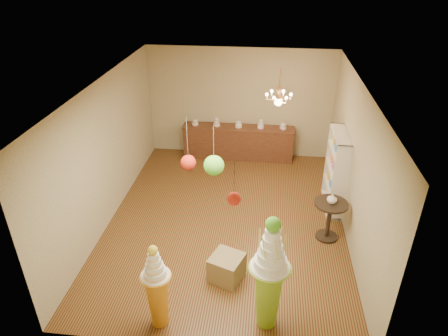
# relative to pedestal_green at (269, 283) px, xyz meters

# --- Properties ---
(floor) EXTENTS (6.50, 6.50, 0.00)m
(floor) POSITION_rel_pedestal_green_xyz_m (-0.92, 2.66, -0.84)
(floor) COLOR brown
(floor) RESTS_ON ground
(ceiling) EXTENTS (6.50, 6.50, 0.00)m
(ceiling) POSITION_rel_pedestal_green_xyz_m (-0.92, 2.66, 2.16)
(ceiling) COLOR white
(ceiling) RESTS_ON ground
(wall_back) EXTENTS (5.00, 0.04, 3.00)m
(wall_back) POSITION_rel_pedestal_green_xyz_m (-0.92, 5.91, 0.66)
(wall_back) COLOR tan
(wall_back) RESTS_ON ground
(wall_front) EXTENTS (5.00, 0.04, 3.00)m
(wall_front) POSITION_rel_pedestal_green_xyz_m (-0.92, -0.59, 0.66)
(wall_front) COLOR tan
(wall_front) RESTS_ON ground
(wall_left) EXTENTS (0.04, 6.50, 3.00)m
(wall_left) POSITION_rel_pedestal_green_xyz_m (-3.42, 2.66, 0.66)
(wall_left) COLOR tan
(wall_left) RESTS_ON ground
(wall_right) EXTENTS (0.04, 6.50, 3.00)m
(wall_right) POSITION_rel_pedestal_green_xyz_m (1.58, 2.66, 0.66)
(wall_right) COLOR tan
(wall_right) RESTS_ON ground
(pedestal_green) EXTENTS (0.71, 0.71, 2.03)m
(pedestal_green) POSITION_rel_pedestal_green_xyz_m (0.00, 0.00, 0.00)
(pedestal_green) COLOR #8FC22A
(pedestal_green) RESTS_ON floor
(pedestal_orange) EXTENTS (0.56, 0.56, 1.54)m
(pedestal_orange) POSITION_rel_pedestal_green_xyz_m (-1.66, -0.19, -0.22)
(pedestal_orange) COLOR orange
(pedestal_orange) RESTS_ON floor
(burlap_riser) EXTENTS (0.69, 0.69, 0.48)m
(burlap_riser) POSITION_rel_pedestal_green_xyz_m (-0.73, 0.89, -0.60)
(burlap_riser) COLOR olive
(burlap_riser) RESTS_ON floor
(sideboard) EXTENTS (3.04, 0.54, 1.16)m
(sideboard) POSITION_rel_pedestal_green_xyz_m (-0.92, 5.63, -0.36)
(sideboard) COLOR #522B1A
(sideboard) RESTS_ON floor
(shelving_unit) EXTENTS (0.33, 1.20, 1.80)m
(shelving_unit) POSITION_rel_pedestal_green_xyz_m (1.42, 3.46, 0.06)
(shelving_unit) COLOR beige
(shelving_unit) RESTS_ON floor
(round_table) EXTENTS (0.86, 0.86, 0.85)m
(round_table) POSITION_rel_pedestal_green_xyz_m (1.18, 2.27, -0.30)
(round_table) COLOR black
(round_table) RESTS_ON floor
(vase) EXTENTS (0.23, 0.23, 0.20)m
(vase) POSITION_rel_pedestal_green_xyz_m (1.18, 2.27, 0.11)
(vase) COLOR beige
(vase) RESTS_ON round_table
(pom_red_left) EXTENTS (0.25, 0.25, 0.97)m
(pom_red_left) POSITION_rel_pedestal_green_xyz_m (-1.39, 1.18, 1.32)
(pom_red_left) COLOR #463C32
(pom_red_left) RESTS_ON ceiling
(pom_green_mid) EXTENTS (0.32, 0.32, 0.87)m
(pom_green_mid) POSITION_rel_pedestal_green_xyz_m (-0.93, 0.88, 1.45)
(pom_green_mid) COLOR #463C32
(pom_green_mid) RESTS_ON ceiling
(pom_red_right) EXTENTS (0.18, 0.18, 0.62)m
(pom_red_right) POSITION_rel_pedestal_green_xyz_m (-0.52, -0.26, 1.62)
(pom_red_right) COLOR #463C32
(pom_red_right) RESTS_ON ceiling
(chandelier) EXTENTS (0.67, 0.67, 0.85)m
(chandelier) POSITION_rel_pedestal_green_xyz_m (0.06, 4.01, 1.46)
(chandelier) COLOR #E1994F
(chandelier) RESTS_ON ceiling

